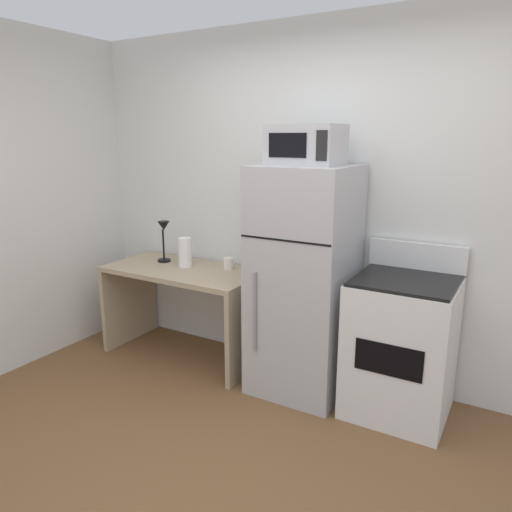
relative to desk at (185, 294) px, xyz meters
name	(u,v)px	position (x,y,z in m)	size (l,w,h in m)	color
ground_plane	(206,503)	(1.15, -1.31, -0.53)	(12.00, 12.00, 0.00)	brown
wall_back_white	(338,205)	(1.15, 0.39, 0.77)	(5.00, 0.10, 2.60)	silver
desk	(185,294)	(0.00, 0.00, 0.00)	(1.29, 0.64, 0.75)	tan
desk_lamp	(164,234)	(-0.26, 0.08, 0.46)	(0.14, 0.12, 0.35)	black
paper_towel_roll	(185,252)	(-0.02, 0.05, 0.34)	(0.11, 0.11, 0.24)	white
coffee_mug	(229,263)	(0.33, 0.16, 0.26)	(0.08, 0.08, 0.10)	white
refrigerator	(304,281)	(1.07, 0.00, 0.27)	(0.64, 0.66, 1.60)	#B7B7BC
microwave	(306,145)	(1.07, -0.02, 1.20)	(0.46, 0.35, 0.26)	#B7B7BC
oven_range	(401,346)	(1.76, 0.02, -0.07)	(0.63, 0.61, 1.10)	white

